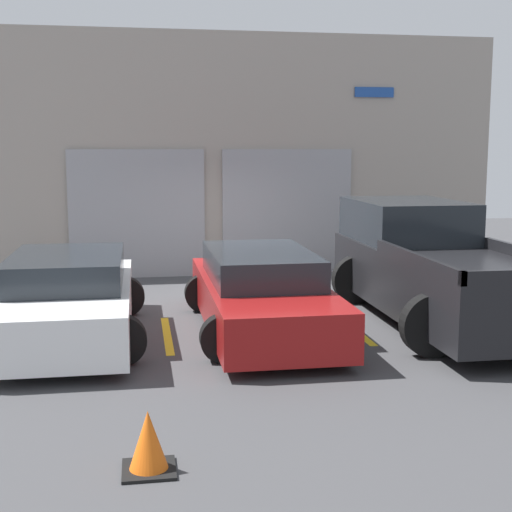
# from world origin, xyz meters

# --- Properties ---
(ground_plane) EXTENTS (28.00, 28.00, 0.00)m
(ground_plane) POSITION_xyz_m (0.00, 0.00, 0.00)
(ground_plane) COLOR #3D3D3F
(shophouse_building) EXTENTS (12.43, 0.68, 5.28)m
(shophouse_building) POSITION_xyz_m (-0.01, 3.29, 2.60)
(shophouse_building) COLOR #9E9389
(shophouse_building) RESTS_ON ground
(pickup_truck) EXTENTS (2.57, 5.49, 1.88)m
(pickup_truck) POSITION_xyz_m (2.89, -1.71, 0.88)
(pickup_truck) COLOR black
(pickup_truck) RESTS_ON ground
(sedan_white) EXTENTS (2.26, 4.50, 1.26)m
(sedan_white) POSITION_xyz_m (-2.89, -2.02, 0.60)
(sedan_white) COLOR white
(sedan_white) RESTS_ON ground
(sedan_side) EXTENTS (2.16, 4.80, 1.24)m
(sedan_side) POSITION_xyz_m (0.00, -2.01, 0.59)
(sedan_side) COLOR maroon
(sedan_side) RESTS_ON ground
(parking_stripe_left) EXTENTS (0.12, 2.20, 0.01)m
(parking_stripe_left) POSITION_xyz_m (-1.45, -2.04, 0.00)
(parking_stripe_left) COLOR gold
(parking_stripe_left) RESTS_ON ground
(parking_stripe_centre) EXTENTS (0.12, 2.20, 0.01)m
(parking_stripe_centre) POSITION_xyz_m (1.45, -2.04, 0.00)
(parking_stripe_centre) COLOR gold
(parking_stripe_centre) RESTS_ON ground
(traffic_cone) EXTENTS (0.47, 0.47, 0.55)m
(traffic_cone) POSITION_xyz_m (-1.80, -6.63, 0.25)
(traffic_cone) COLOR black
(traffic_cone) RESTS_ON ground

